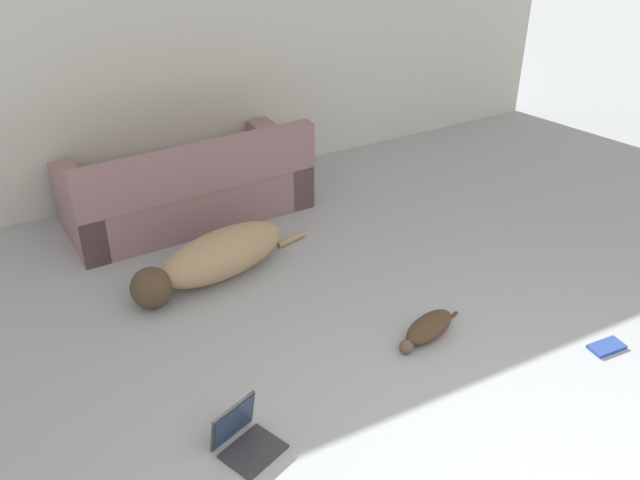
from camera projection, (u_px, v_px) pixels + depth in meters
name	position (u px, v px, depth m)	size (l,w,h in m)	color
wall_back	(205.00, 30.00, 6.01)	(7.28, 0.06, 2.76)	beige
couch	(188.00, 189.00, 5.97)	(2.02, 0.97, 0.78)	gray
dog	(213.00, 258.00, 5.22)	(1.54, 0.66, 0.34)	#A38460
cat	(428.00, 328.00, 4.68)	(0.60, 0.31, 0.14)	#473323
laptop_open	(242.00, 434.00, 3.87)	(0.40, 0.39, 0.27)	#2D2D33
book_blue	(607.00, 347.00, 4.60)	(0.24, 0.14, 0.02)	#28428E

